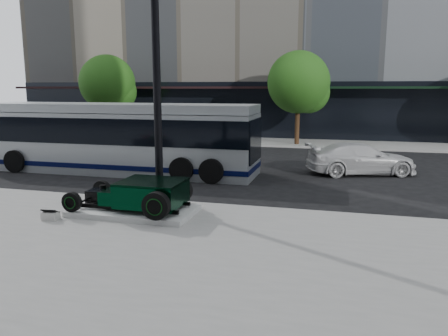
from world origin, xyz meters
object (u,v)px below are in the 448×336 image
(transit_bus, at_px, (118,137))
(hot_rod, at_px, (145,194))
(lamppost, at_px, (157,86))
(white_sedan, at_px, (361,159))

(transit_bus, bearing_deg, hot_rod, -56.12)
(hot_rod, height_order, transit_bus, transit_bus)
(hot_rod, height_order, lamppost, lamppost)
(lamppost, xyz_separation_m, transit_bus, (-4.09, 5.06, -2.14))
(lamppost, relative_size, white_sedan, 1.69)
(lamppost, distance_m, transit_bus, 6.85)
(lamppost, height_order, transit_bus, lamppost)
(hot_rod, relative_size, transit_bus, 0.27)
(lamppost, bearing_deg, hot_rod, -91.20)
(hot_rod, distance_m, lamppost, 3.09)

